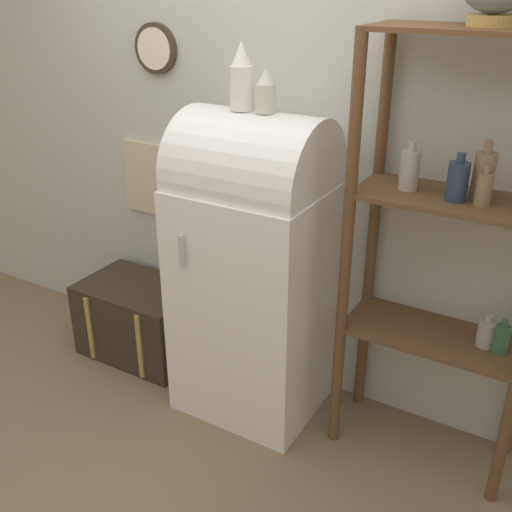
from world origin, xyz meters
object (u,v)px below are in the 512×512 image
object	(u,v)px
suitcase_trunk	(141,319)
vase_center	(266,92)
vase_left	(242,78)
refrigerator	(254,264)

from	to	relation	value
suitcase_trunk	vase_center	distance (m)	1.63
suitcase_trunk	vase_left	size ratio (longest dim) A/B	2.37
refrigerator	suitcase_trunk	bearing A→B (deg)	177.49
vase_left	vase_center	size ratio (longest dim) A/B	1.55
refrigerator	vase_center	bearing A→B (deg)	-6.10
refrigerator	vase_center	world-z (taller)	vase_center
refrigerator	suitcase_trunk	xyz separation A→B (m)	(-0.80, 0.03, -0.57)
refrigerator	vase_left	distance (m)	0.87
suitcase_trunk	vase_center	size ratio (longest dim) A/B	3.68
refrigerator	vase_left	size ratio (longest dim) A/B	5.38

